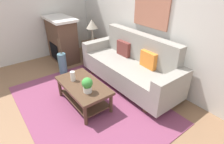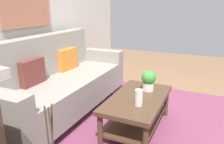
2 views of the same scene
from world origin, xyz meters
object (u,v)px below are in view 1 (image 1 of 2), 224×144
side_table (93,51)px  tabletop_vase (73,76)px  throw_pillow_maroon (124,48)px  potted_plant_tabletop (87,85)px  floor_vase (63,64)px  table_lamp (92,25)px  throw_pillow_orange (149,60)px  fireplace (62,39)px  coffee_table (83,89)px  framed_painting (151,9)px  couch (130,66)px

side_table → tabletop_vase: bearing=-43.9°
throw_pillow_maroon → side_table: 1.17m
side_table → throw_pillow_maroon: bearing=6.8°
potted_plant_tabletop → side_table: 2.11m
floor_vase → tabletop_vase: bearing=-13.1°
throw_pillow_maroon → table_lamp: (-1.10, -0.13, 0.31)m
throw_pillow_orange → fireplace: (-2.39, -0.73, -0.09)m
floor_vase → fireplace: bearing=153.9°
coffee_table → framed_painting: 2.01m
fireplace → framed_painting: 2.48m
coffee_table → tabletop_vase: 0.31m
throw_pillow_maroon → coffee_table: bearing=-73.7°
coffee_table → fireplace: bearing=165.4°
couch → throw_pillow_maroon: (-0.36, 0.13, 0.25)m
throw_pillow_orange → floor_vase: 2.05m
throw_pillow_orange → coffee_table: throw_pillow_orange is taller
floor_vase → framed_painting: 2.32m
throw_pillow_orange → couch: bearing=-161.1°
throw_pillow_orange → framed_painting: framed_painting is taller
throw_pillow_maroon → framed_painting: framed_painting is taller
couch → side_table: bearing=-179.8°
tabletop_vase → framed_painting: framed_painting is taller
throw_pillow_maroon → throw_pillow_orange: bearing=0.0°
tabletop_vase → framed_painting: (0.21, 1.68, 1.01)m
couch → tabletop_vase: (-0.21, -1.21, 0.09)m
couch → table_lamp: bearing=-179.8°
couch → framed_painting: size_ratio=2.66×
side_table → framed_painting: framed_painting is taller
throw_pillow_orange → framed_painting: 0.98m
side_table → fireplace: (-0.57, -0.60, 0.31)m
tabletop_vase → fireplace: fireplace is taller
coffee_table → framed_painting: bearing=90.1°
coffee_table → table_lamp: bearing=142.4°
table_lamp → floor_vase: bearing=-81.6°
tabletop_vase → side_table: (-1.25, 1.21, -0.24)m
throw_pillow_maroon → framed_painting: bearing=43.1°
table_lamp → framed_painting: size_ratio=0.65×
potted_plant_tabletop → floor_vase: potted_plant_tabletop is taller
throw_pillow_maroon → floor_vase: bearing=-131.6°
throw_pillow_maroon → potted_plant_tabletop: bearing=-64.4°
side_table → floor_vase: 0.96m
tabletop_vase → fireplace: bearing=161.6°
couch → coffee_table: (0.00, -1.13, -0.12)m
couch → table_lamp: 1.57m
floor_vase → throw_pillow_orange: bearing=32.6°
throw_pillow_maroon → side_table: size_ratio=0.64×
tabletop_vase → throw_pillow_orange: bearing=66.8°
table_lamp → fireplace: bearing=-133.5°
fireplace → framed_painting: size_ratio=1.33×
table_lamp → framed_painting: bearing=17.9°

